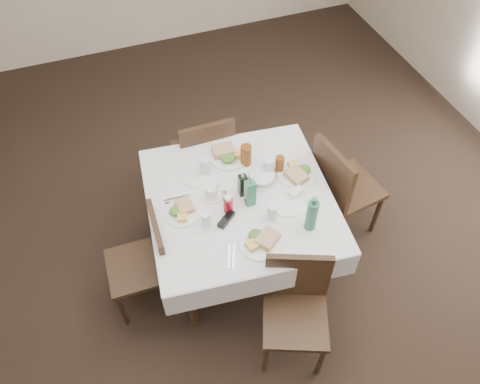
% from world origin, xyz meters
% --- Properties ---
extents(ground_plane, '(7.00, 7.00, 0.00)m').
position_xyz_m(ground_plane, '(0.00, 0.00, 0.00)').
color(ground_plane, black).
extents(room_shell, '(6.04, 7.04, 2.80)m').
position_xyz_m(room_shell, '(0.00, 0.00, 1.71)').
color(room_shell, '#BCAD99').
rests_on(room_shell, ground).
extents(dining_table, '(1.37, 1.37, 0.76)m').
position_xyz_m(dining_table, '(0.22, 0.21, 0.68)').
color(dining_table, black).
rests_on(dining_table, ground).
extents(chair_north, '(0.43, 0.43, 0.91)m').
position_xyz_m(chair_north, '(0.19, 0.92, 0.52)').
color(chair_north, black).
rests_on(chair_north, ground).
extents(chair_south, '(0.53, 0.53, 0.86)m').
position_xyz_m(chair_south, '(0.33, -0.51, 0.49)').
color(chair_south, black).
rests_on(chair_south, ground).
extents(chair_east, '(0.51, 0.51, 0.94)m').
position_xyz_m(chair_east, '(1.04, 0.23, 0.54)').
color(chair_east, black).
rests_on(chair_east, ground).
extents(chair_west, '(0.41, 0.41, 0.85)m').
position_xyz_m(chair_west, '(-0.47, 0.14, 0.48)').
color(chair_west, black).
rests_on(chair_west, ground).
extents(meal_north, '(0.29, 0.29, 0.06)m').
position_xyz_m(meal_north, '(0.27, 0.60, 0.79)').
color(meal_north, white).
rests_on(meal_north, dining_table).
extents(meal_south, '(0.27, 0.27, 0.06)m').
position_xyz_m(meal_south, '(0.22, -0.18, 0.79)').
color(meal_south, white).
rests_on(meal_south, dining_table).
extents(meal_east, '(0.28, 0.28, 0.06)m').
position_xyz_m(meal_east, '(0.67, 0.26, 0.79)').
color(meal_east, white).
rests_on(meal_east, dining_table).
extents(meal_west, '(0.24, 0.24, 0.05)m').
position_xyz_m(meal_west, '(-0.18, 0.22, 0.78)').
color(meal_west, white).
rests_on(meal_west, dining_table).
extents(side_plate_a, '(0.17, 0.17, 0.01)m').
position_xyz_m(side_plate_a, '(-0.01, 0.48, 0.77)').
color(side_plate_a, white).
rests_on(side_plate_a, dining_table).
extents(side_plate_b, '(0.17, 0.17, 0.01)m').
position_xyz_m(side_plate_b, '(0.48, 0.02, 0.77)').
color(side_plate_b, white).
rests_on(side_plate_b, dining_table).
extents(water_n, '(0.07, 0.07, 0.13)m').
position_xyz_m(water_n, '(0.07, 0.51, 0.83)').
color(water_n, silver).
rests_on(water_n, dining_table).
extents(water_s, '(0.07, 0.07, 0.13)m').
position_xyz_m(water_s, '(0.36, -0.03, 0.83)').
color(water_s, silver).
rests_on(water_s, dining_table).
extents(water_e, '(0.08, 0.08, 0.15)m').
position_xyz_m(water_e, '(0.48, 0.34, 0.84)').
color(water_e, silver).
rests_on(water_e, dining_table).
extents(water_w, '(0.06, 0.06, 0.12)m').
position_xyz_m(water_w, '(-0.06, 0.07, 0.82)').
color(water_w, silver).
rests_on(water_w, dining_table).
extents(iced_tea_a, '(0.08, 0.08, 0.16)m').
position_xyz_m(iced_tea_a, '(0.37, 0.49, 0.84)').
color(iced_tea_a, brown).
rests_on(iced_tea_a, dining_table).
extents(iced_tea_b, '(0.06, 0.06, 0.13)m').
position_xyz_m(iced_tea_b, '(0.57, 0.35, 0.83)').
color(iced_tea_b, brown).
rests_on(iced_tea_b, dining_table).
extents(bread_basket, '(0.20, 0.20, 0.07)m').
position_xyz_m(bread_basket, '(0.42, 0.29, 0.79)').
color(bread_basket, silver).
rests_on(bread_basket, dining_table).
extents(oil_cruet_dark, '(0.05, 0.05, 0.22)m').
position_xyz_m(oil_cruet_dark, '(0.25, 0.23, 0.86)').
color(oil_cruet_dark, black).
rests_on(oil_cruet_dark, dining_table).
extents(oil_cruet_green, '(0.06, 0.06, 0.26)m').
position_xyz_m(oil_cruet_green, '(0.27, 0.14, 0.87)').
color(oil_cruet_green, '#286E48').
rests_on(oil_cruet_green, dining_table).
extents(ketchup_bottle, '(0.06, 0.06, 0.14)m').
position_xyz_m(ketchup_bottle, '(0.11, 0.13, 0.83)').
color(ketchup_bottle, '#A60E1D').
rests_on(ketchup_bottle, dining_table).
extents(salt_shaker, '(0.04, 0.04, 0.08)m').
position_xyz_m(salt_shaker, '(0.12, 0.22, 0.80)').
color(salt_shaker, white).
rests_on(salt_shaker, dining_table).
extents(pepper_shaker, '(0.04, 0.04, 0.09)m').
position_xyz_m(pepper_shaker, '(0.25, 0.14, 0.81)').
color(pepper_shaker, '#433026').
rests_on(pepper_shaker, dining_table).
extents(coffee_mug, '(0.13, 0.13, 0.10)m').
position_xyz_m(coffee_mug, '(0.04, 0.28, 0.81)').
color(coffee_mug, white).
rests_on(coffee_mug, dining_table).
extents(sunglasses, '(0.14, 0.13, 0.03)m').
position_xyz_m(sunglasses, '(0.07, 0.06, 0.78)').
color(sunglasses, black).
rests_on(sunglasses, dining_table).
extents(green_bottle, '(0.07, 0.07, 0.28)m').
position_xyz_m(green_bottle, '(0.56, -0.17, 0.89)').
color(green_bottle, '#286E48').
rests_on(green_bottle, dining_table).
extents(sugar_caddy, '(0.11, 0.08, 0.05)m').
position_xyz_m(sugar_caddy, '(0.58, 0.10, 0.79)').
color(sugar_caddy, white).
rests_on(sugar_caddy, dining_table).
extents(cutlery_n, '(0.12, 0.19, 0.01)m').
position_xyz_m(cutlery_n, '(0.37, 0.60, 0.77)').
color(cutlery_n, silver).
rests_on(cutlery_n, dining_table).
extents(cutlery_s, '(0.11, 0.18, 0.01)m').
position_xyz_m(cutlery_s, '(0.01, -0.21, 0.77)').
color(cutlery_s, silver).
rests_on(cutlery_s, dining_table).
extents(cutlery_e, '(0.21, 0.11, 0.01)m').
position_xyz_m(cutlery_e, '(0.60, -0.01, 0.77)').
color(cutlery_e, silver).
rests_on(cutlery_e, dining_table).
extents(cutlery_w, '(0.17, 0.05, 0.01)m').
position_xyz_m(cutlery_w, '(-0.18, 0.34, 0.77)').
color(cutlery_w, silver).
rests_on(cutlery_w, dining_table).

